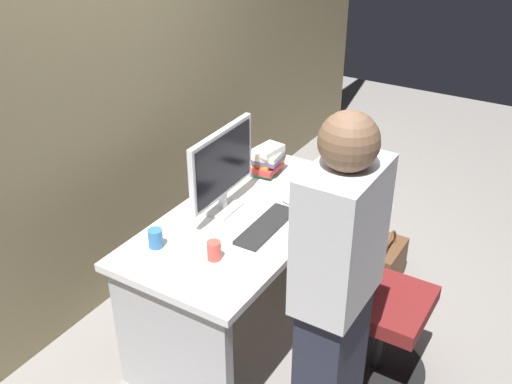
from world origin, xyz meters
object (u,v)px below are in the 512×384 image
(cell_phone, at_px, (316,182))
(mouse, at_px, (290,200))
(desk, at_px, (248,251))
(keyboard, at_px, (266,226))
(cup_near_keyboard, at_px, (214,251))
(office_chair, at_px, (373,303))
(monitor, at_px, (222,167))
(cup_by_monitor, at_px, (156,238))
(handbag, at_px, (388,264))
(person_at_desk, at_px, (336,298))
(book_stack, at_px, (268,160))

(cell_phone, bearing_deg, mouse, 179.62)
(desk, bearing_deg, keyboard, -112.47)
(mouse, height_order, cup_near_keyboard, cup_near_keyboard)
(office_chair, distance_m, monitor, 1.03)
(cup_by_monitor, height_order, handbag, cup_by_monitor)
(desk, relative_size, keyboard, 3.45)
(mouse, xyz_separation_m, cup_near_keyboard, (-0.64, 0.05, 0.03))
(keyboard, xyz_separation_m, cup_near_keyboard, (-0.36, 0.07, 0.04))
(cup_near_keyboard, bearing_deg, office_chair, -53.47)
(office_chair, distance_m, cup_by_monitor, 1.13)
(cup_by_monitor, xyz_separation_m, handbag, (1.28, -0.76, -0.66))
(office_chair, xyz_separation_m, cup_by_monitor, (-0.53, 0.93, 0.37))
(person_at_desk, bearing_deg, cup_near_keyboard, 83.99)
(mouse, bearing_deg, desk, 148.86)
(person_at_desk, distance_m, mouse, 0.92)
(desk, relative_size, cell_phone, 10.29)
(cup_by_monitor, xyz_separation_m, cell_phone, (0.98, -0.37, -0.04))
(office_chair, xyz_separation_m, cell_phone, (0.45, 0.56, 0.33))
(office_chair, relative_size, cell_phone, 6.53)
(mouse, bearing_deg, monitor, 132.44)
(book_stack, height_order, cell_phone, book_stack)
(person_at_desk, relative_size, book_stack, 7.61)
(monitor, bearing_deg, cup_near_keyboard, -151.31)
(desk, height_order, book_stack, book_stack)
(keyboard, relative_size, cell_phone, 2.99)
(cell_phone, bearing_deg, cup_near_keyboard, 178.18)
(cup_by_monitor, bearing_deg, book_stack, -3.95)
(book_stack, relative_size, handbag, 0.57)
(person_at_desk, relative_size, monitor, 3.03)
(monitor, relative_size, cell_phone, 3.75)
(office_chair, bearing_deg, cup_near_keyboard, 126.53)
(desk, relative_size, mouse, 14.82)
(mouse, bearing_deg, keyboard, -176.98)
(book_stack, bearing_deg, cup_by_monitor, 176.05)
(office_chair, bearing_deg, mouse, 73.54)
(mouse, xyz_separation_m, handbag, (0.58, -0.41, -0.63))
(person_at_desk, bearing_deg, book_stack, 42.73)
(cup_by_monitor, distance_m, book_stack, 0.95)
(person_at_desk, distance_m, monitor, 0.99)
(desk, bearing_deg, cup_near_keyboard, -169.46)
(person_at_desk, height_order, monitor, person_at_desk)
(person_at_desk, height_order, handbag, person_at_desk)
(office_chair, bearing_deg, cell_phone, 51.23)
(cup_by_monitor, relative_size, book_stack, 0.44)
(desk, distance_m, office_chair, 0.72)
(person_at_desk, distance_m, cup_by_monitor, 0.94)
(mouse, height_order, cell_phone, mouse)
(office_chair, relative_size, handbag, 2.49)
(keyboard, relative_size, cup_near_keyboard, 4.60)
(person_at_desk, distance_m, cup_near_keyboard, 0.65)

